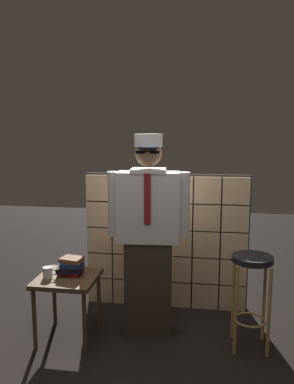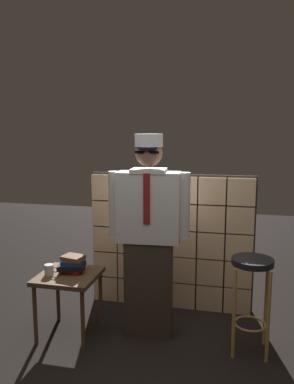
{
  "view_description": "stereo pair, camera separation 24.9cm",
  "coord_description": "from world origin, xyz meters",
  "views": [
    {
      "loc": [
        0.38,
        -2.73,
        1.85
      ],
      "look_at": [
        -0.1,
        0.49,
        1.32
      ],
      "focal_mm": 35.79,
      "sensor_mm": 36.0,
      "label": 1
    },
    {
      "loc": [
        0.63,
        -2.68,
        1.85
      ],
      "look_at": [
        -0.1,
        0.49,
        1.32
      ],
      "focal_mm": 35.79,
      "sensor_mm": 36.0,
      "label": 2
    }
  ],
  "objects": [
    {
      "name": "standing_person",
      "position": [
        -0.09,
        0.53,
        0.95
      ],
      "size": [
        0.73,
        0.32,
        1.82
      ],
      "rotation": [
        0.0,
        0.0,
        0.07
      ],
      "color": "#382D23",
      "rests_on": "ground"
    },
    {
      "name": "ground_plane",
      "position": [
        0.0,
        0.0,
        0.0
      ],
      "size": [
        12.0,
        12.0,
        0.0
      ],
      "color": "black"
    },
    {
      "name": "glass_block_wall",
      "position": [
        -0.0,
        1.13,
        0.69
      ],
      "size": [
        1.71,
        0.1,
        1.43
      ],
      "color": "#E0B78C",
      "rests_on": "ground"
    },
    {
      "name": "book_stack",
      "position": [
        -0.77,
        0.39,
        0.65
      ],
      "size": [
        0.27,
        0.23,
        0.16
      ],
      "color": "maroon",
      "rests_on": "side_table"
    },
    {
      "name": "bar_stool",
      "position": [
        0.8,
        0.43,
        0.6
      ],
      "size": [
        0.34,
        0.34,
        0.81
      ],
      "color": "black",
      "rests_on": "ground"
    },
    {
      "name": "coffee_mug",
      "position": [
        -0.94,
        0.29,
        0.63
      ],
      "size": [
        0.13,
        0.08,
        0.09
      ],
      "color": "silver",
      "rests_on": "side_table"
    },
    {
      "name": "side_table",
      "position": [
        -0.79,
        0.34,
        0.5
      ],
      "size": [
        0.52,
        0.52,
        0.58
      ],
      "color": "#513823",
      "rests_on": "ground"
    }
  ]
}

